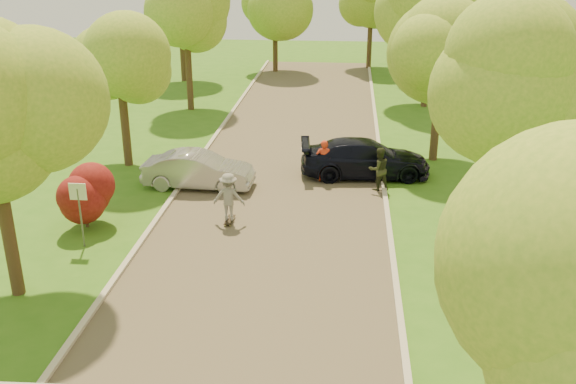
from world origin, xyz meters
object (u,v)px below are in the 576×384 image
at_px(skateboarder, 229,197).
at_px(silver_sedan, 198,170).
at_px(person_olive, 379,169).
at_px(dark_sedan, 365,158).
at_px(person_striped, 324,161).
at_px(longboard, 230,220).
at_px(street_sign, 79,202).

bearing_deg(skateboarder, silver_sedan, -58.84).
xyz_separation_m(silver_sedan, person_olive, (7.10, 0.41, 0.14)).
bearing_deg(silver_sedan, dark_sedan, -71.41).
bearing_deg(dark_sedan, silver_sedan, 101.37).
bearing_deg(person_olive, person_striped, -42.14).
height_order(longboard, person_olive, person_olive).
bearing_deg(dark_sedan, longboard, 132.48).
bearing_deg(street_sign, skateboarder, 28.08).
height_order(silver_sedan, skateboarder, skateboarder).
xyz_separation_m(skateboarder, person_striped, (3.09, 4.43, -0.09)).
bearing_deg(longboard, silver_sedan, -58.84).
distance_m(skateboarder, person_olive, 6.44).
relative_size(longboard, skateboarder, 0.52).
distance_m(dark_sedan, person_striped, 1.87).
distance_m(skateboarder, person_striped, 5.40).
xyz_separation_m(street_sign, longboard, (4.32, 2.31, -1.47)).
bearing_deg(longboard, dark_sedan, -130.31).
bearing_deg(silver_sedan, skateboarder, -148.83).
distance_m(silver_sedan, person_olive, 7.11).
xyz_separation_m(street_sign, silver_sedan, (2.50, 5.58, -0.85)).
bearing_deg(longboard, street_sign, 30.13).
xyz_separation_m(dark_sedan, person_olive, (0.50, -1.55, 0.09)).
xyz_separation_m(dark_sedan, person_striped, (-1.69, -0.81, 0.10)).
relative_size(dark_sedan, skateboarder, 3.13).
height_order(street_sign, skateboarder, street_sign).
distance_m(dark_sedan, person_olive, 1.63).
height_order(street_sign, person_olive, street_sign).
distance_m(street_sign, silver_sedan, 6.18).
bearing_deg(person_olive, silver_sedan, -20.08).
bearing_deg(person_striped, longboard, 53.17).
bearing_deg(silver_sedan, person_striped, -74.74).
bearing_deg(longboard, person_striped, -122.83).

